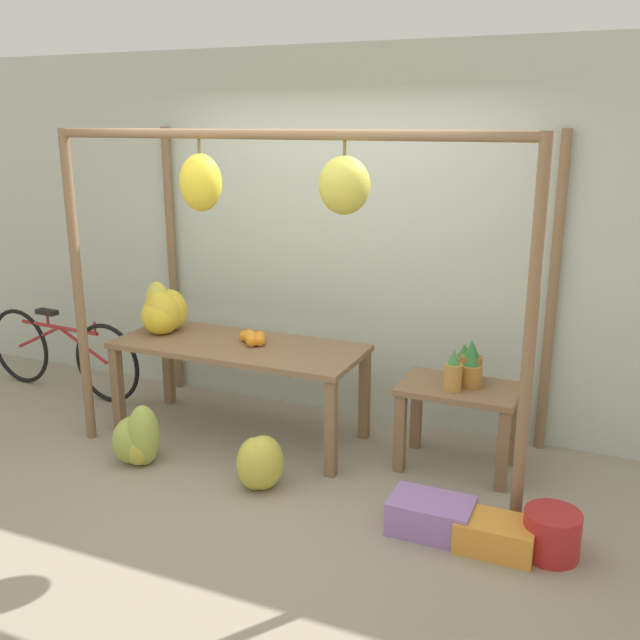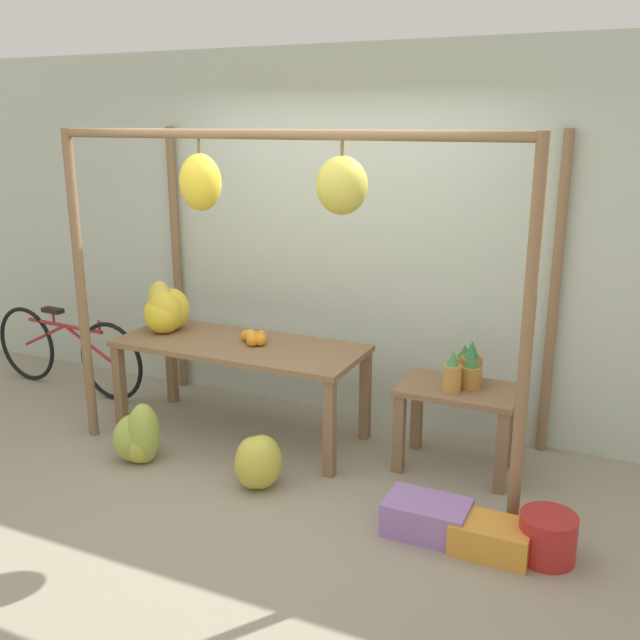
# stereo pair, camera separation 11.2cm
# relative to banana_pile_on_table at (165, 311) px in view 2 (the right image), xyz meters

# --- Properties ---
(ground_plane) EXTENTS (20.00, 20.00, 0.00)m
(ground_plane) POSITION_rel_banana_pile_on_table_xyz_m (1.19, -0.82, -0.88)
(ground_plane) COLOR gray
(shop_wall_back) EXTENTS (8.00, 0.08, 2.80)m
(shop_wall_back) POSITION_rel_banana_pile_on_table_xyz_m (1.19, 0.74, 0.52)
(shop_wall_back) COLOR #B7C1B2
(shop_wall_back) RESTS_ON ground_plane
(stall_awning) EXTENTS (3.15, 1.31, 2.22)m
(stall_awning) POSITION_rel_banana_pile_on_table_xyz_m (1.20, -0.25, 0.73)
(stall_awning) COLOR brown
(stall_awning) RESTS_ON ground_plane
(display_table_main) EXTENTS (1.81, 0.74, 0.71)m
(display_table_main) POSITION_rel_banana_pile_on_table_xyz_m (0.66, -0.02, -0.25)
(display_table_main) COLOR brown
(display_table_main) RESTS_ON ground_plane
(display_table_side) EXTENTS (0.77, 0.49, 0.59)m
(display_table_side) POSITION_rel_banana_pile_on_table_xyz_m (2.25, 0.10, -0.43)
(display_table_side) COLOR brown
(display_table_side) RESTS_ON ground_plane
(banana_pile_on_table) EXTENTS (0.37, 0.46, 0.39)m
(banana_pile_on_table) POSITION_rel_banana_pile_on_table_xyz_m (0.00, 0.00, 0.00)
(banana_pile_on_table) COLOR gold
(banana_pile_on_table) RESTS_ON display_table_main
(orange_pile) EXTENTS (0.23, 0.23, 0.10)m
(orange_pile) POSITION_rel_banana_pile_on_table_xyz_m (0.76, 0.03, -0.12)
(orange_pile) COLOR orange
(orange_pile) RESTS_ON display_table_main
(pineapple_cluster) EXTENTS (0.22, 0.38, 0.31)m
(pineapple_cluster) POSITION_rel_banana_pile_on_table_xyz_m (2.27, 0.15, -0.17)
(pineapple_cluster) COLOR #B27F38
(pineapple_cluster) RESTS_ON display_table_side
(banana_pile_ground_left) EXTENTS (0.40, 0.41, 0.43)m
(banana_pile_ground_left) POSITION_rel_banana_pile_on_table_xyz_m (0.24, -0.69, -0.71)
(banana_pile_ground_left) COLOR #9EB247
(banana_pile_ground_left) RESTS_ON ground_plane
(banana_pile_ground_right) EXTENTS (0.36, 0.36, 0.36)m
(banana_pile_ground_right) POSITION_rel_banana_pile_on_table_xyz_m (1.16, -0.67, -0.70)
(banana_pile_ground_right) COLOR gold
(banana_pile_ground_right) RESTS_ON ground_plane
(fruit_crate_white) EXTENTS (0.47, 0.30, 0.20)m
(fruit_crate_white) POSITION_rel_banana_pile_on_table_xyz_m (2.30, -0.73, -0.78)
(fruit_crate_white) COLOR #9970B7
(fruit_crate_white) RESTS_ON ground_plane
(blue_bucket) EXTENTS (0.30, 0.30, 0.26)m
(blue_bucket) POSITION_rel_banana_pile_on_table_xyz_m (2.95, -0.70, -0.75)
(blue_bucket) COLOR #AD2323
(blue_bucket) RESTS_ON ground_plane
(parked_bicycle) EXTENTS (1.69, 0.14, 0.72)m
(parked_bicycle) POSITION_rel_banana_pile_on_table_xyz_m (-1.18, 0.15, -0.52)
(parked_bicycle) COLOR black
(parked_bicycle) RESTS_ON ground_plane
(fruit_crate_purple) EXTENTS (0.42, 0.27, 0.18)m
(fruit_crate_purple) POSITION_rel_banana_pile_on_table_xyz_m (2.67, -0.77, -0.79)
(fruit_crate_purple) COLOR orange
(fruit_crate_purple) RESTS_ON ground_plane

